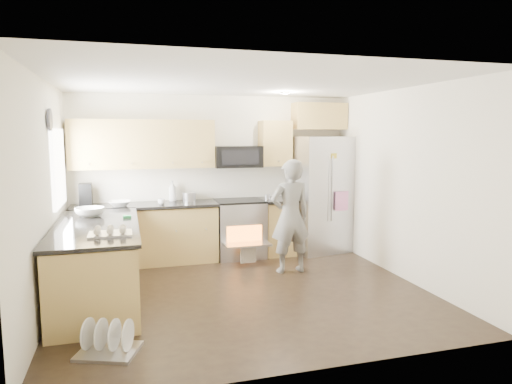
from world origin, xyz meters
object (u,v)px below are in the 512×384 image
object	(u,v)px
refrigerator	(321,194)
dish_rack	(108,344)
stove_range	(239,215)
person	(290,216)

from	to	relation	value
refrigerator	dish_rack	xyz separation A→B (m)	(-3.37, -2.89, -0.89)
stove_range	refrigerator	world-z (taller)	refrigerator
refrigerator	person	bearing A→B (deg)	-142.20
person	refrigerator	bearing A→B (deg)	-135.30
refrigerator	dish_rack	size ratio (longest dim) A/B	3.06
refrigerator	person	world-z (taller)	refrigerator
stove_range	person	size ratio (longest dim) A/B	1.10
stove_range	dish_rack	bearing A→B (deg)	-124.02
refrigerator	person	size ratio (longest dim) A/B	1.19
stove_range	person	world-z (taller)	stove_range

